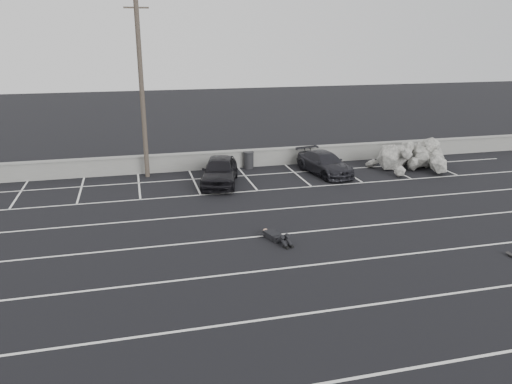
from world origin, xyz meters
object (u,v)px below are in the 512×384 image
object	(u,v)px
car_left	(220,171)
trash_bin	(249,160)
riprap_pile	(415,158)
person	(272,233)
utility_pole	(142,89)
car_right	(325,163)

from	to	relation	value
car_left	trash_bin	world-z (taller)	car_left
riprap_pile	person	bearing A→B (deg)	-143.33
utility_pole	person	size ratio (longest dim) A/B	3.84
car_left	car_right	world-z (taller)	car_left
trash_bin	person	distance (m)	11.01
riprap_pile	utility_pole	bearing A→B (deg)	173.18
car_left	car_right	distance (m)	6.33
utility_pole	car_left	bearing A→B (deg)	-33.65
utility_pole	person	bearing A→B (deg)	-66.95
car_right	trash_bin	bearing A→B (deg)	138.58
utility_pole	trash_bin	distance (m)	7.53
car_right	car_left	bearing A→B (deg)	174.06
trash_bin	car_right	bearing A→B (deg)	-30.29
car_left	person	size ratio (longest dim) A/B	1.75
trash_bin	person	xyz separation A→B (m)	(-1.61, -10.89, -0.28)
utility_pole	car_right	bearing A→B (deg)	-10.90
car_right	utility_pole	distance (m)	11.13
car_right	utility_pole	xyz separation A→B (m)	(-10.08, 1.94, 4.32)
car_left	car_right	xyz separation A→B (m)	(6.30, 0.57, -0.13)
car_left	riprap_pile	bearing A→B (deg)	17.97
car_left	riprap_pile	size ratio (longest dim) A/B	0.80
car_right	trash_bin	xyz separation A→B (m)	(-4.00, 2.34, -0.12)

